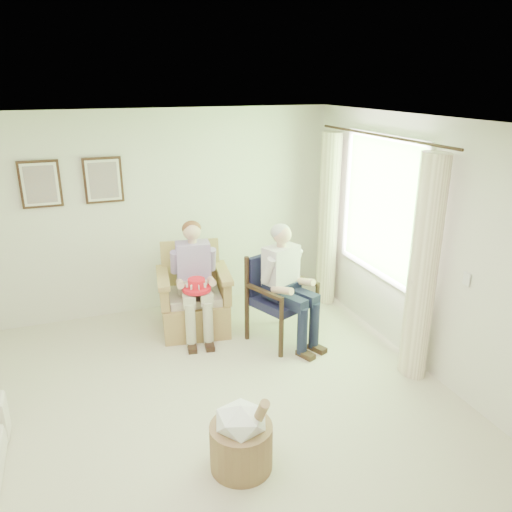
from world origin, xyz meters
name	(u,v)px	position (x,y,z in m)	size (l,w,h in m)	color
floor	(202,436)	(0.00, 0.00, 0.00)	(5.50, 5.50, 0.00)	beige
back_wall	(144,215)	(0.00, 2.75, 1.30)	(5.00, 0.04, 2.60)	silver
right_wall	(455,261)	(2.50, 0.00, 1.30)	(0.04, 5.50, 2.60)	silver
ceiling	(189,129)	(0.00, 0.00, 2.60)	(5.00, 5.50, 0.02)	white
window	(381,204)	(2.46, 1.20, 1.58)	(0.13, 2.50, 1.63)	#2D6B23
curtain_left	(423,271)	(2.33, 0.22, 1.15)	(0.34, 0.34, 2.30)	#FEE7C6
curtain_right	(328,220)	(2.33, 2.18, 1.15)	(0.34, 0.34, 2.30)	#FEE7C6
framed_print_left	(40,184)	(-1.15, 2.71, 1.78)	(0.45, 0.05, 0.55)	#382114
framed_print_right	(103,180)	(-0.45, 2.71, 1.78)	(0.45, 0.05, 0.55)	#382114
wicker_armchair	(194,303)	(0.42, 2.00, 0.33)	(0.82, 0.81, 1.04)	#AC8751
wood_armchair	(279,293)	(1.32, 1.45, 0.55)	(0.65, 0.61, 1.01)	black
person_wicker	(195,272)	(0.42, 1.86, 0.79)	(0.40, 0.62, 1.35)	#BDB598
person_dark	(285,277)	(1.32, 1.28, 0.82)	(0.40, 0.63, 1.39)	#171B32
red_hat	(197,286)	(0.39, 1.66, 0.70)	(0.33, 0.33, 0.14)	red
hatbox	(241,437)	(0.21, -0.45, 0.29)	(0.63, 0.63, 0.73)	tan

